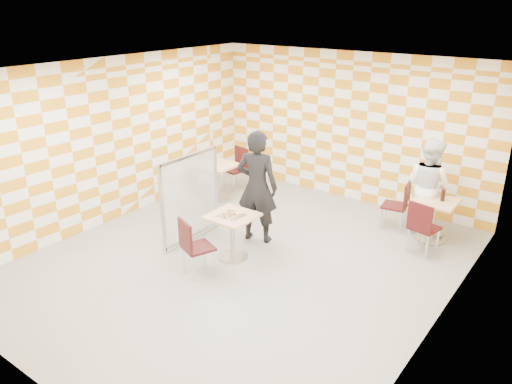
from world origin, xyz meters
TOP-DOWN VIEW (x-y plane):
  - room_shell at (0.00, 0.54)m, footprint 7.00×7.00m
  - main_table at (-0.22, -0.00)m, footprint 0.70×0.70m
  - second_table at (2.16, 2.54)m, footprint 0.70×0.70m
  - empty_table at (-2.07, 1.82)m, footprint 0.70×0.70m
  - chair_main_front at (-0.33, -0.80)m, footprint 0.55×0.56m
  - chair_second_front at (2.17, 1.90)m, footprint 0.49×0.50m
  - chair_second_side at (1.53, 2.60)m, footprint 0.49×0.48m
  - chair_empty_near at (-2.00, 1.05)m, footprint 0.50×0.50m
  - chair_empty_far at (-2.12, 2.53)m, footprint 0.49×0.50m
  - partition at (-1.19, 0.08)m, footprint 0.08×1.38m
  - man_dark at (-0.29, 0.76)m, footprint 0.81×0.65m
  - man_white at (1.92, 2.81)m, footprint 1.02×0.91m
  - pizza_on_foil at (-0.22, -0.02)m, footprint 0.40×0.40m
  - sport_bottle at (2.04, 2.63)m, footprint 0.06×0.06m
  - soda_bottle at (2.25, 2.57)m, footprint 0.07×0.07m

SIDE VIEW (x-z plane):
  - main_table at x=-0.22m, z-range 0.13..0.88m
  - second_table at x=2.16m, z-range 0.13..0.88m
  - empty_table at x=-2.07m, z-range 0.13..0.88m
  - chair_main_front at x=-0.33m, z-range 0.08..1.01m
  - chair_second_front at x=2.17m, z-range 0.08..1.01m
  - chair_second_side at x=1.53m, z-range 0.08..1.01m
  - chair_empty_near at x=-2.00m, z-range 0.08..1.01m
  - chair_empty_far at x=-2.12m, z-range 0.08..1.01m
  - pizza_on_foil at x=-0.22m, z-range 0.74..0.79m
  - partition at x=-1.19m, z-range 0.02..1.57m
  - sport_bottle at x=2.04m, z-range 0.74..0.94m
  - soda_bottle at x=2.25m, z-range 0.74..0.97m
  - man_white at x=1.92m, z-range 0.00..1.73m
  - man_dark at x=-0.29m, z-range 0.00..1.95m
  - room_shell at x=0.00m, z-range -2.00..5.00m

